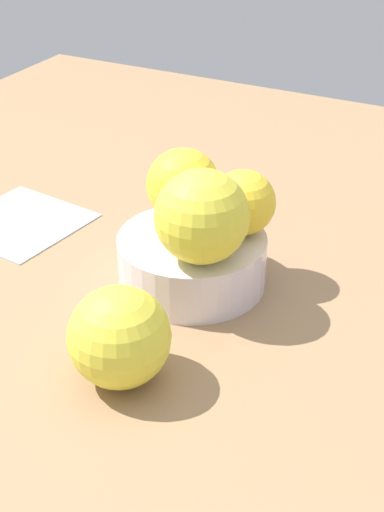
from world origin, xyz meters
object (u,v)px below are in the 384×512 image
orange_in_bowl_2 (243,203)px  orange_loose_0 (119,337)px  fruit_bowl (192,262)px  folded_napkin (20,222)px  orange_in_bowl_0 (202,216)px  orange_in_bowl_1 (183,185)px

orange_in_bowl_2 → orange_loose_0: orange_in_bowl_2 is taller
orange_in_bowl_2 → fruit_bowl: bearing=41.4°
orange_loose_0 → folded_napkin: orange_loose_0 is taller
fruit_bowl → orange_in_bowl_2: bearing=-138.6°
orange_loose_0 → folded_napkin: 28.60cm
folded_napkin → orange_loose_0: bearing=144.4°
orange_in_bowl_2 → orange_loose_0: size_ratio=0.75×
orange_in_bowl_0 → orange_loose_0: (0.99, 11.92, -4.91)cm
orange_in_bowl_2 → orange_loose_0: (2.19, 17.77, -3.83)cm
orange_in_bowl_0 → folded_napkin: orange_in_bowl_0 is taller
orange_in_bowl_1 → folded_napkin: (19.23, 1.16, -8.14)cm
orange_in_bowl_1 → orange_in_bowl_2: (-6.02, -0.12, -0.46)cm
orange_in_bowl_1 → fruit_bowl: bearing=129.5°
fruit_bowl → orange_in_bowl_0: (-2.33, 2.73, 6.62)cm
fruit_bowl → orange_in_bowl_0: bearing=130.5°
orange_in_bowl_1 → orange_loose_0: bearing=102.2°
orange_in_bowl_1 → folded_napkin: 20.91cm
orange_loose_0 → fruit_bowl: bearing=-84.8°
orange_in_bowl_2 → orange_in_bowl_0: bearing=78.3°
fruit_bowl → orange_loose_0: 14.81cm
fruit_bowl → orange_loose_0: size_ratio=1.72×
fruit_bowl → orange_in_bowl_0: size_ratio=1.68×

